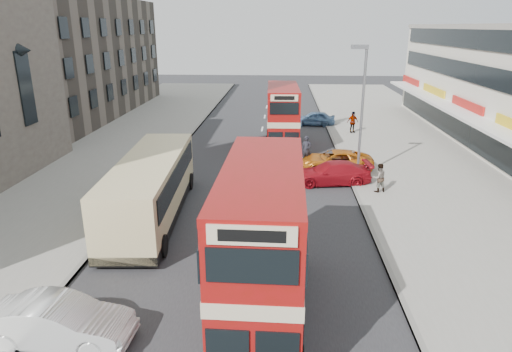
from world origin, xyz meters
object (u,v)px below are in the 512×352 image
at_px(bus_second, 283,117).
at_px(pedestrian_far, 353,122).
at_px(bus_main, 262,244).
at_px(car_right_b, 335,161).
at_px(cyclist, 306,156).
at_px(street_lamp, 361,103).
at_px(car_left_front, 60,322).
at_px(pedestrian_near, 379,178).
at_px(coach, 151,186).
at_px(car_right_c, 314,118).
at_px(car_right_a, 331,173).

xyz_separation_m(bus_second, pedestrian_far, (6.17, 5.06, -1.35)).
height_order(bus_main, car_right_b, bus_main).
height_order(bus_second, cyclist, bus_second).
relative_size(street_lamp, bus_main, 0.90).
relative_size(car_left_front, pedestrian_near, 2.61).
distance_m(car_left_front, cyclist, 20.09).
bearing_deg(pedestrian_far, cyclist, -138.00).
height_order(street_lamp, bus_second, street_lamp).
bearing_deg(coach, car_right_b, 36.16).
bearing_deg(pedestrian_far, car_right_c, 108.24).
xyz_separation_m(bus_main, pedestrian_far, (6.79, 26.58, -1.51)).
xyz_separation_m(coach, cyclist, (8.07, 8.87, -0.89)).
distance_m(street_lamp, coach, 13.25).
bearing_deg(bus_second, car_right_a, 108.32).
bearing_deg(bus_second, car_right_b, 120.46).
distance_m(pedestrian_near, cyclist, 6.26).
xyz_separation_m(pedestrian_far, cyclist, (-4.55, -10.06, -0.31)).
bearing_deg(pedestrian_far, pedestrian_near, -116.29).
height_order(coach, pedestrian_near, coach).
xyz_separation_m(car_left_front, cyclist, (8.24, 18.32, 0.05)).
relative_size(car_left_front, cyclist, 2.03).
bearing_deg(car_right_a, pedestrian_far, 159.80).
height_order(car_right_a, pedestrian_far, pedestrian_far).
height_order(street_lamp, pedestrian_near, street_lamp).
xyz_separation_m(coach, car_right_a, (9.44, 5.55, -0.98)).
height_order(car_left_front, pedestrian_far, pedestrian_far).
distance_m(coach, cyclist, 12.03).
bearing_deg(pedestrian_far, bus_main, -127.98).
bearing_deg(coach, cyclist, 44.26).
relative_size(street_lamp, cyclist, 3.76).
bearing_deg(street_lamp, car_left_front, -125.14).
bearing_deg(bus_second, car_left_front, 72.71).
distance_m(street_lamp, bus_second, 8.98).
height_order(car_left_front, pedestrian_near, pedestrian_near).
relative_size(coach, car_right_a, 2.29).
distance_m(bus_second, car_right_a, 9.02).
height_order(pedestrian_near, pedestrian_far, pedestrian_far).
bearing_deg(car_right_a, bus_second, -167.07).
bearing_deg(cyclist, car_right_c, 91.86).
distance_m(car_left_front, car_right_c, 33.32).
xyz_separation_m(car_right_c, pedestrian_far, (3.15, -3.52, 0.40)).
height_order(car_right_b, car_right_c, car_right_c).
distance_m(car_right_c, pedestrian_far, 4.74).
bearing_deg(cyclist, pedestrian_far, 73.40).
relative_size(car_left_front, car_right_b, 0.90).
distance_m(bus_second, pedestrian_far, 8.10).
bearing_deg(car_right_a, street_lamp, 114.47).
xyz_separation_m(street_lamp, cyclist, (-3.02, 2.32, -4.01)).
relative_size(coach, car_left_front, 2.47).
height_order(bus_second, coach, bus_second).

